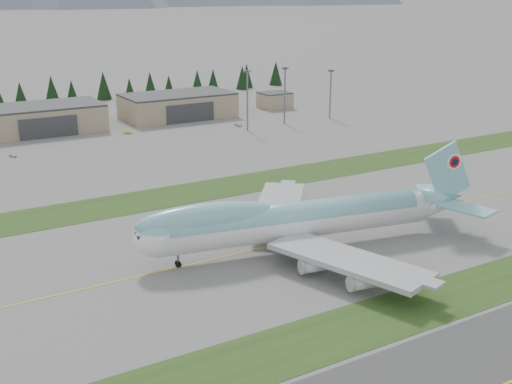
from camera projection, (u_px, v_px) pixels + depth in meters
ground at (268, 247)px, 142.92m from camera, size 7000.00×7000.00×0.00m
grass_strip_near at (383, 318)px, 111.75m from camera, size 400.00×14.00×0.08m
grass_strip_far at (184, 194)px, 179.84m from camera, size 400.00×18.00×0.08m
taxiway_line_main at (268, 247)px, 142.92m from camera, size 400.00×0.40×0.02m
boeing_747_freighter at (297, 219)px, 139.34m from camera, size 81.82×69.15×21.45m
hangar_center at (40, 118)px, 256.98m from camera, size 48.00×26.60×10.80m
hangar_right at (178, 105)px, 286.13m from camera, size 48.00×26.60×10.80m
control_shed at (275, 100)px, 309.35m from camera, size 14.00×12.00×7.60m
floodlight_masts at (137, 101)px, 234.24m from camera, size 203.78×9.51×24.22m
service_vehicle_a at (13, 157)px, 219.76m from camera, size 2.69×3.65×1.16m
service_vehicle_b at (128, 134)px, 254.85m from camera, size 3.87×3.05×1.23m
service_vehicle_c at (238, 126)px, 269.20m from camera, size 1.90×4.28×1.22m
conifer_belt at (9, 93)px, 307.27m from camera, size 279.59×15.99×16.94m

